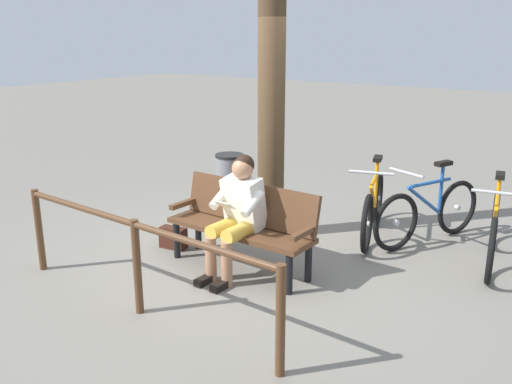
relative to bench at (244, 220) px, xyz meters
name	(u,v)px	position (x,y,z in m)	size (l,w,h in m)	color
ground_plane	(235,261)	(0.15, -0.04, -0.51)	(40.00, 40.00, 0.00)	slate
bench	(244,220)	(0.00, 0.00, 0.00)	(1.62, 0.53, 0.87)	#51331E
person_reading	(237,210)	(-0.04, 0.17, 0.16)	(0.50, 0.77, 1.20)	white
handbag	(173,238)	(0.95, 0.05, -0.39)	(0.30, 0.14, 0.24)	#3F1E14
tree_trunk	(272,66)	(0.29, -0.94, 1.48)	(0.31, 0.31, 3.96)	#4C3823
litter_bin	(230,188)	(1.00, -1.07, -0.07)	(0.36, 0.36, 0.87)	slate
bicycle_purple	(493,231)	(-2.08, -1.54, -0.15)	(0.49, 1.66, 0.94)	black
bicycle_green	(428,212)	(-1.33, -1.77, -0.15)	(0.75, 1.57, 0.94)	black
bicycle_blue	(373,207)	(-0.74, -1.57, -0.15)	(0.61, 1.63, 0.94)	black
railing_fence	(136,249)	(0.17, 1.31, 0.08)	(3.04, 0.22, 0.85)	#51331E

